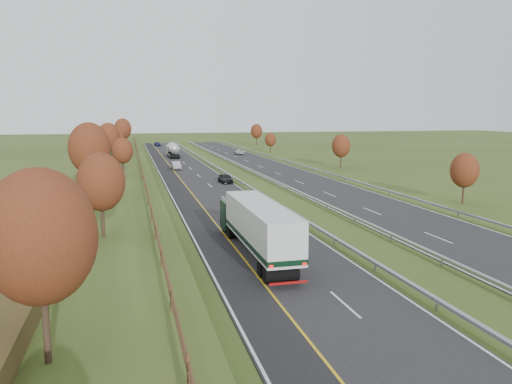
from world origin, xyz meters
TOP-DOWN VIEW (x-y plane):
  - ground at (8.00, 55.00)m, footprint 400.00×400.00m
  - near_carriageway at (0.00, 60.00)m, footprint 10.50×200.00m
  - far_carriageway at (16.50, 60.00)m, footprint 10.50×200.00m
  - hard_shoulder at (-3.75, 60.00)m, footprint 3.00×200.00m
  - lane_markings at (6.40, 59.88)m, footprint 26.75×200.00m
  - embankment_left at (-13.00, 60.00)m, footprint 12.00×200.00m
  - hedge_left at (-15.00, 60.00)m, footprint 2.20×180.00m
  - fence_left at (-8.50, 59.59)m, footprint 0.12×189.06m
  - median_barrier_near at (5.70, 60.00)m, footprint 0.32×200.00m
  - median_barrier_far at (10.80, 60.00)m, footprint 0.32×200.00m
  - outer_barrier_far at (22.30, 60.00)m, footprint 0.32×200.00m
  - trees_left at (-12.64, 56.63)m, footprint 6.64×164.30m
  - trees_far at (29.80, 89.21)m, footprint 8.45×118.60m
  - box_lorry at (-1.10, 9.63)m, footprint 2.58×16.28m
  - road_tanker at (0.20, 97.73)m, footprint 2.40×11.22m
  - car_dark_near at (4.01, 49.19)m, footprint 1.95×4.29m
  - car_silver_mid at (-1.60, 70.02)m, footprint 1.74×4.55m
  - car_small_far at (-1.23, 141.61)m, footprint 2.21×4.58m
  - car_oncoming at (17.60, 101.72)m, footprint 2.28×4.73m

SIDE VIEW (x-z plane):
  - ground at x=8.00m, z-range 0.00..0.00m
  - near_carriageway at x=0.00m, z-range 0.00..0.04m
  - far_carriageway at x=16.50m, z-range 0.00..0.04m
  - hard_shoulder at x=-3.75m, z-range 0.00..0.04m
  - lane_markings at x=6.40m, z-range 0.04..0.05m
  - median_barrier_near at x=5.70m, z-range 0.26..0.97m
  - median_barrier_far at x=10.80m, z-range 0.26..0.97m
  - outer_barrier_far at x=22.30m, z-range 0.26..0.97m
  - car_small_far at x=-1.23m, z-range 0.04..1.33m
  - car_oncoming at x=17.60m, z-range 0.04..1.34m
  - car_dark_near at x=4.01m, z-range 0.04..1.47m
  - car_silver_mid at x=-1.60m, z-range 0.04..1.52m
  - embankment_left at x=-13.00m, z-range 0.00..2.00m
  - road_tanker at x=0.20m, z-range 0.13..3.59m
  - box_lorry at x=-1.10m, z-range 0.30..4.36m
  - hedge_left at x=-15.00m, z-range 2.00..3.10m
  - fence_left at x=-8.50m, z-range 2.13..3.33m
  - trees_far at x=29.80m, z-range 0.69..7.81m
  - trees_left at x=-12.64m, z-range 2.53..10.20m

